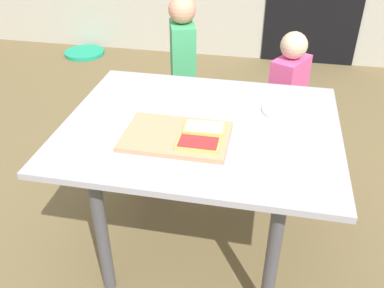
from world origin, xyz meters
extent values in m
plane|color=brown|center=(0.00, 0.00, 0.00)|extent=(16.00, 16.00, 0.00)
cube|color=#A8A7B0|center=(0.00, 0.00, 0.70)|extent=(1.19, 0.96, 0.03)
cylinder|color=#4C4C51|center=(-0.36, -0.36, 0.34)|extent=(0.06, 0.06, 0.69)
cylinder|color=#4C4C51|center=(0.36, -0.36, 0.34)|extent=(0.06, 0.06, 0.69)
cylinder|color=#4C4C51|center=(-0.36, 0.36, 0.34)|extent=(0.06, 0.06, 0.69)
cylinder|color=#4C4C51|center=(0.36, 0.36, 0.34)|extent=(0.06, 0.06, 0.69)
cube|color=tan|center=(-0.08, -0.13, 0.72)|extent=(0.43, 0.30, 0.02)
cube|color=#E1B656|center=(0.03, -0.19, 0.74)|extent=(0.17, 0.10, 0.01)
cube|color=red|center=(0.03, -0.19, 0.75)|extent=(0.15, 0.09, 0.00)
cube|color=#E1B656|center=(0.03, -0.07, 0.74)|extent=(0.18, 0.11, 0.01)
cube|color=beige|center=(0.03, -0.07, 0.75)|extent=(0.16, 0.10, 0.00)
cylinder|color=silver|center=(0.35, 0.19, 0.72)|extent=(0.20, 0.20, 0.01)
cylinder|color=#2C4F68|center=(-0.29, 0.91, 0.24)|extent=(0.09, 0.09, 0.48)
cylinder|color=#2C4F68|center=(-0.24, 0.78, 0.24)|extent=(0.09, 0.09, 0.48)
cube|color=#3FA566|center=(-0.27, 0.84, 0.68)|extent=(0.21, 0.27, 0.40)
sphere|color=#E89673|center=(-0.27, 0.84, 0.96)|extent=(0.16, 0.16, 0.16)
cylinder|color=#29254C|center=(0.41, 0.81, 0.20)|extent=(0.09, 0.09, 0.40)
cylinder|color=#29254C|center=(0.35, 0.69, 0.20)|extent=(0.09, 0.09, 0.40)
cube|color=#E54C8C|center=(0.38, 0.75, 0.58)|extent=(0.23, 0.28, 0.35)
sphere|color=#D8B492|center=(0.38, 0.75, 0.83)|extent=(0.15, 0.15, 0.15)
cylinder|color=#1E9F74|center=(-1.68, 2.38, 0.02)|extent=(0.41, 0.41, 0.04)
camera|label=1|loc=(0.27, -1.54, 1.64)|focal=39.29mm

